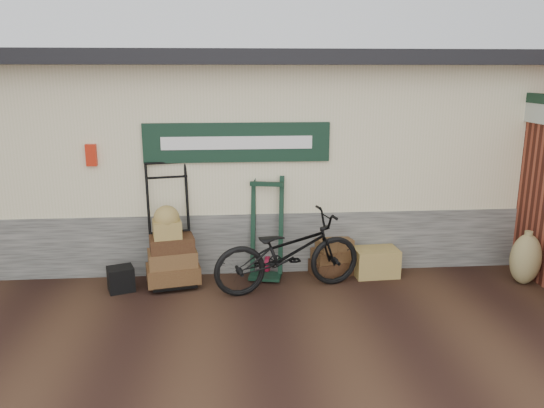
# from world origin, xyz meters

# --- Properties ---
(ground) EXTENTS (80.00, 80.00, 0.00)m
(ground) POSITION_xyz_m (0.00, 0.00, 0.00)
(ground) COLOR black
(ground) RESTS_ON ground
(station_building) EXTENTS (14.40, 4.10, 3.20)m
(station_building) POSITION_xyz_m (-0.01, 2.74, 1.61)
(station_building) COLOR #4C4C47
(station_building) RESTS_ON ground
(porter_trolley) EXTENTS (0.98, 0.81, 1.73)m
(porter_trolley) POSITION_xyz_m (-1.26, 0.74, 0.87)
(porter_trolley) COLOR black
(porter_trolley) RESTS_ON ground
(green_barrow) EXTENTS (0.62, 0.55, 1.47)m
(green_barrow) POSITION_xyz_m (0.10, 0.85, 0.73)
(green_barrow) COLOR black
(green_barrow) RESTS_ON ground
(suitcase_stack) EXTENTS (0.69, 0.53, 0.54)m
(suitcase_stack) POSITION_xyz_m (1.07, 0.85, 0.27)
(suitcase_stack) COLOR #3B1F12
(suitcase_stack) RESTS_ON ground
(wicker_hamper) EXTENTS (0.65, 0.45, 0.41)m
(wicker_hamper) POSITION_xyz_m (1.69, 0.74, 0.21)
(wicker_hamper) COLOR olive
(wicker_hamper) RESTS_ON ground
(black_trunk) EXTENTS (0.41, 0.38, 0.34)m
(black_trunk) POSITION_xyz_m (-1.92, 0.47, 0.17)
(black_trunk) COLOR black
(black_trunk) RESTS_ON ground
(bicycle) EXTENTS (1.16, 2.17, 1.20)m
(bicycle) POSITION_xyz_m (0.35, 0.33, 0.60)
(bicycle) COLOR black
(bicycle) RESTS_ON ground
(burlap_sack_left) EXTENTS (0.55, 0.50, 0.73)m
(burlap_sack_left) POSITION_xyz_m (3.70, 0.27, 0.36)
(burlap_sack_left) COLOR olive
(burlap_sack_left) RESTS_ON ground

